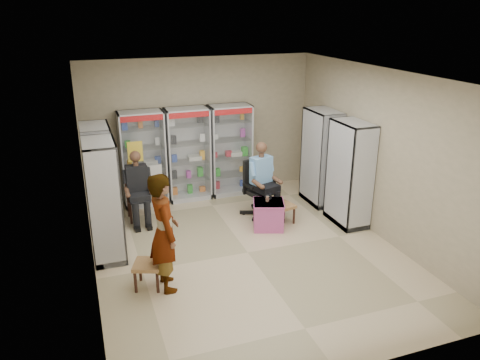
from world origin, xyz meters
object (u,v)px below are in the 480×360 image
object	(u,v)px
cabinet_back_left	(143,159)
cabinet_back_right	(230,150)
cabinet_left_near	(104,201)
woven_stool_a	(283,214)
seated_shopkeeper	(260,182)
pink_trunk	(268,215)
cabinet_right_near	(349,174)
wooden_chair	(138,197)
standing_man	(164,232)
office_chair	(259,188)
cabinet_back_mid	(188,155)
cabinet_right_far	(321,157)
woven_stool_b	(149,275)
cabinet_left_far	(100,179)

from	to	relation	value
cabinet_back_left	cabinet_back_right	distance (m)	1.90
cabinet_left_near	woven_stool_a	distance (m)	3.39
seated_shopkeeper	woven_stool_a	distance (m)	0.76
cabinet_back_left	cabinet_back_right	bearing A→B (deg)	0.00
pink_trunk	cabinet_right_near	bearing A→B (deg)	-10.61
wooden_chair	standing_man	world-z (taller)	standing_man
office_chair	seated_shopkeeper	xyz separation A→B (m)	(0.00, -0.05, 0.15)
cabinet_back_mid	office_chair	distance (m)	1.79
cabinet_back_left	cabinet_right_far	distance (m)	3.71
wooden_chair	woven_stool_b	distance (m)	2.50
cabinet_left_near	pink_trunk	bearing A→B (deg)	91.66
cabinet_right_far	wooden_chair	world-z (taller)	cabinet_right_far
seated_shopkeeper	woven_stool_a	bearing A→B (deg)	-73.87
woven_stool_b	standing_man	xyz separation A→B (m)	(0.26, -0.09, 0.70)
cabinet_right_far	seated_shopkeeper	size ratio (longest dim) A/B	1.39
cabinet_right_far	standing_man	xyz separation A→B (m)	(-3.73, -2.16, -0.10)
cabinet_left_far	wooden_chair	size ratio (longest dim) A/B	2.13
cabinet_back_right	seated_shopkeeper	xyz separation A→B (m)	(0.16, -1.38, -0.28)
cabinet_back_right	seated_shopkeeper	size ratio (longest dim) A/B	1.39
standing_man	wooden_chair	bearing A→B (deg)	-1.46
cabinet_back_mid	cabinet_back_right	world-z (taller)	same
woven_stool_b	cabinet_left_near	bearing A→B (deg)	111.86
cabinet_back_right	seated_shopkeeper	bearing A→B (deg)	-83.22
woven_stool_a	cabinet_back_right	bearing A→B (deg)	103.98
woven_stool_b	cabinet_back_mid	bearing A→B (deg)	66.26
cabinet_back_mid	wooden_chair	world-z (taller)	cabinet_back_mid
cabinet_left_far	pink_trunk	bearing A→B (deg)	70.94
cabinet_back_left	cabinet_right_near	bearing A→B (deg)	-32.28
cabinet_back_mid	woven_stool_b	distance (m)	3.59
cabinet_back_left	cabinet_back_mid	distance (m)	0.95
cabinet_back_right	cabinet_right_far	bearing A→B (deg)	-34.73
seated_shopkeeper	cabinet_left_near	bearing A→B (deg)	176.02
cabinet_back_mid	cabinet_left_far	size ratio (longest dim) A/B	1.00
cabinet_left_near	cabinet_back_mid	bearing A→B (deg)	137.20
cabinet_back_left	standing_man	bearing A→B (deg)	-93.48
cabinet_back_mid	wooden_chair	bearing A→B (deg)	-148.69
cabinet_right_near	woven_stool_b	world-z (taller)	cabinet_right_near
cabinet_left_far	cabinet_right_near	bearing A→B (deg)	73.75
standing_man	cabinet_back_right	bearing A→B (deg)	-35.09
cabinet_back_mid	cabinet_back_right	bearing A→B (deg)	0.00
cabinet_left_far	wooden_chair	bearing A→B (deg)	106.39
office_chair	wooden_chair	bearing A→B (deg)	149.25
cabinet_back_mid	wooden_chair	xyz separation A→B (m)	(-1.20, -0.73, -0.53)
cabinet_back_right	woven_stool_a	xyz separation A→B (m)	(0.46, -1.84, -0.81)
cabinet_left_near	woven_stool_a	size ratio (longest dim) A/B	5.21
cabinet_right_far	woven_stool_a	world-z (taller)	cabinet_right_far
cabinet_right_far	woven_stool_a	distance (m)	1.59
cabinet_back_mid	cabinet_back_right	distance (m)	0.95
woven_stool_a	woven_stool_b	world-z (taller)	woven_stool_b
cabinet_back_right	cabinet_right_far	size ratio (longest dim) A/B	1.00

